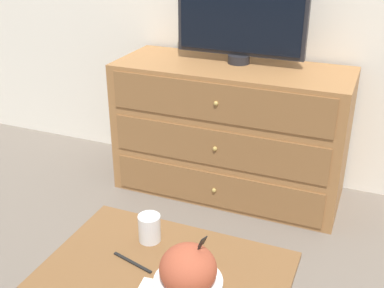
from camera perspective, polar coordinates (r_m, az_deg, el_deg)
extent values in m
plane|color=#70665B|center=(3.10, 4.76, -2.70)|extent=(12.00, 12.00, 0.00)
cube|color=#9E6B3D|center=(2.69, 4.54, 1.57)|extent=(1.26, 0.48, 0.74)
cube|color=brown|center=(2.60, 2.67, -5.44)|extent=(1.15, 0.01, 0.20)
sphere|color=tan|center=(2.59, 2.63, -5.50)|extent=(0.02, 0.02, 0.02)
cube|color=brown|center=(2.48, 2.79, -0.51)|extent=(1.15, 0.01, 0.20)
sphere|color=tan|center=(2.48, 2.74, -0.56)|extent=(0.02, 0.02, 0.02)
cube|color=brown|center=(2.38, 2.91, 4.87)|extent=(1.15, 0.01, 0.20)
sphere|color=tan|center=(2.38, 2.86, 4.82)|extent=(0.02, 0.02, 0.02)
cylinder|color=#232328|center=(2.61, 5.57, 9.98)|extent=(0.12, 0.12, 0.04)
cube|color=#232328|center=(2.57, 5.85, 15.14)|extent=(0.69, 0.04, 0.43)
cube|color=black|center=(2.55, 5.70, 15.06)|extent=(0.65, 0.01, 0.39)
cube|color=brown|center=(1.58, -3.07, -14.85)|extent=(0.76, 0.49, 0.02)
cylinder|color=brown|center=(1.99, -9.55, -13.54)|extent=(0.04, 0.04, 0.42)
cylinder|color=silver|center=(1.50, -0.46, -16.24)|extent=(0.21, 0.21, 0.03)
ellipsoid|color=#AD4C33|center=(1.46, -0.47, -14.57)|extent=(0.17, 0.17, 0.15)
cube|color=black|center=(1.46, 0.26, -13.34)|extent=(0.07, 0.04, 0.15)
cube|color=black|center=(1.39, 1.26, -11.49)|extent=(0.02, 0.03, 0.03)
cylinder|color=beige|center=(1.68, -5.04, -10.40)|extent=(0.07, 0.07, 0.06)
cylinder|color=white|center=(1.67, -5.06, -9.89)|extent=(0.08, 0.08, 0.10)
cube|color=black|center=(1.60, -7.07, -13.76)|extent=(0.16, 0.05, 0.01)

